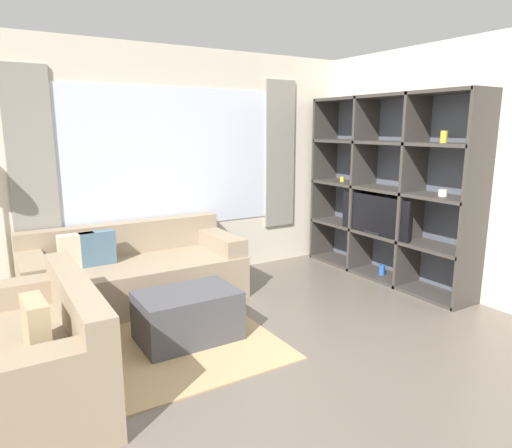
{
  "coord_description": "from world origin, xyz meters",
  "views": [
    {
      "loc": [
        -1.94,
        -2.35,
        1.8
      ],
      "look_at": [
        0.39,
        1.48,
        0.85
      ],
      "focal_mm": 32.0,
      "sensor_mm": 36.0,
      "label": 1
    }
  ],
  "objects_px": {
    "shelving_unit": "(389,190)",
    "couch_side": "(26,358)",
    "couch_main": "(134,274)",
    "ottoman": "(188,316)"
  },
  "relations": [
    {
      "from": "shelving_unit",
      "to": "couch_side",
      "type": "xyz_separation_m",
      "value": [
        -4.01,
        -0.61,
        -0.77
      ]
    },
    {
      "from": "couch_side",
      "to": "ottoman",
      "type": "bearing_deg",
      "value": 102.18
    },
    {
      "from": "ottoman",
      "to": "couch_main",
      "type": "bearing_deg",
      "value": 96.38
    },
    {
      "from": "ottoman",
      "to": "couch_side",
      "type": "bearing_deg",
      "value": -167.82
    },
    {
      "from": "couch_main",
      "to": "ottoman",
      "type": "bearing_deg",
      "value": -83.62
    },
    {
      "from": "shelving_unit",
      "to": "ottoman",
      "type": "height_order",
      "value": "shelving_unit"
    },
    {
      "from": "couch_side",
      "to": "ottoman",
      "type": "relative_size",
      "value": 1.91
    },
    {
      "from": "shelving_unit",
      "to": "couch_main",
      "type": "relative_size",
      "value": 1.07
    },
    {
      "from": "shelving_unit",
      "to": "couch_side",
      "type": "bearing_deg",
      "value": -171.32
    },
    {
      "from": "couch_main",
      "to": "ottoman",
      "type": "height_order",
      "value": "couch_main"
    }
  ]
}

